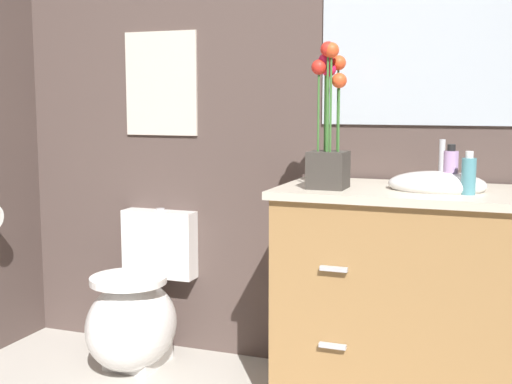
% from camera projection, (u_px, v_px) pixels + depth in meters
% --- Properties ---
extents(wall_back, '(4.13, 0.05, 2.50)m').
position_uv_depth(wall_back, '(328.00, 89.00, 2.96)').
color(wall_back, '#4C3D38').
rests_on(wall_back, ground_plane).
extents(toilet, '(0.38, 0.59, 0.69)m').
position_uv_depth(toilet, '(137.00, 313.00, 3.09)').
color(toilet, white).
rests_on(toilet, ground_plane).
extents(vanity_cabinet, '(0.94, 0.56, 1.05)m').
position_uv_depth(vanity_cabinet, '(402.00, 297.00, 2.63)').
color(vanity_cabinet, '#9E7242').
rests_on(vanity_cabinet, ground_plane).
extents(flower_vase, '(0.14, 0.14, 0.54)m').
position_uv_depth(flower_vase, '(329.00, 136.00, 2.55)').
color(flower_vase, '#38332D').
rests_on(flower_vase, vanity_cabinet).
extents(soap_bottle, '(0.05, 0.05, 0.15)m').
position_uv_depth(soap_bottle, '(469.00, 175.00, 2.40)').
color(soap_bottle, teal).
rests_on(soap_bottle, vanity_cabinet).
extents(lotion_bottle, '(0.05, 0.05, 0.17)m').
position_uv_depth(lotion_bottle, '(451.00, 170.00, 2.50)').
color(lotion_bottle, '#B28CBF').
rests_on(lotion_bottle, vanity_cabinet).
extents(wall_poster, '(0.37, 0.01, 0.48)m').
position_uv_depth(wall_poster, '(161.00, 84.00, 3.20)').
color(wall_poster, beige).
extents(wall_mirror, '(0.80, 0.01, 0.70)m').
position_uv_depth(wall_mirror, '(419.00, 39.00, 2.77)').
color(wall_mirror, '#B2BCC6').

